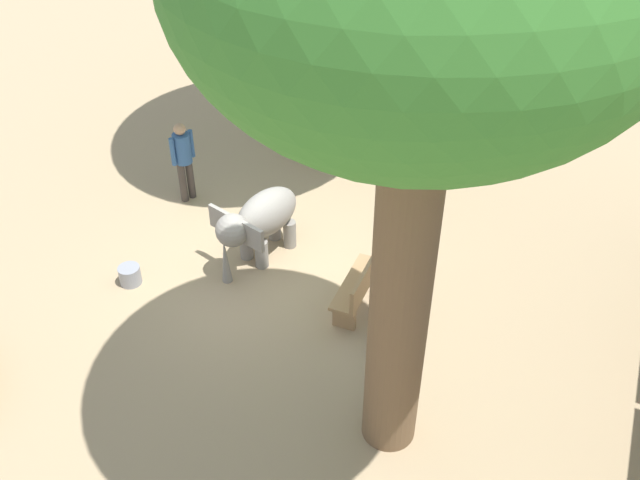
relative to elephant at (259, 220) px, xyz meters
The scene contains 5 objects.
ground_plane 0.91m from the elephant, 32.28° to the left, with size 60.00×60.00×0.00m, color tan.
elephant is the anchor object (origin of this frame).
person_handler 2.34m from the elephant, 115.74° to the right, with size 0.48×0.32×1.62m.
wooden_bench 2.09m from the elephant, 76.17° to the left, with size 1.41×0.43×0.88m.
feed_bucket 2.31m from the elephant, 48.43° to the right, with size 0.36×0.36×0.32m, color gray.
Camera 1 is at (7.93, 4.49, 7.81)m, focal length 39.94 mm.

